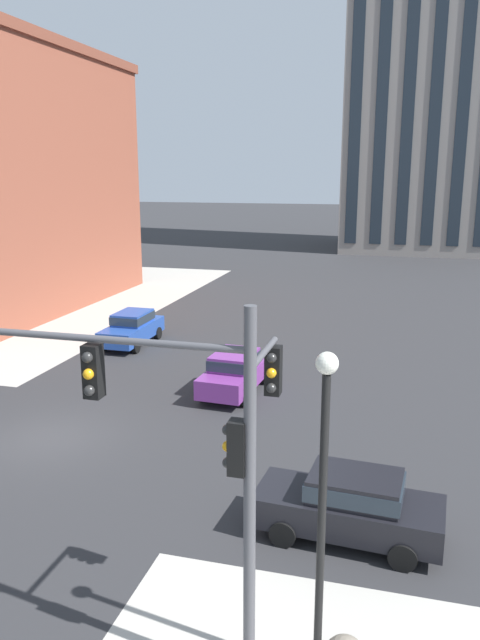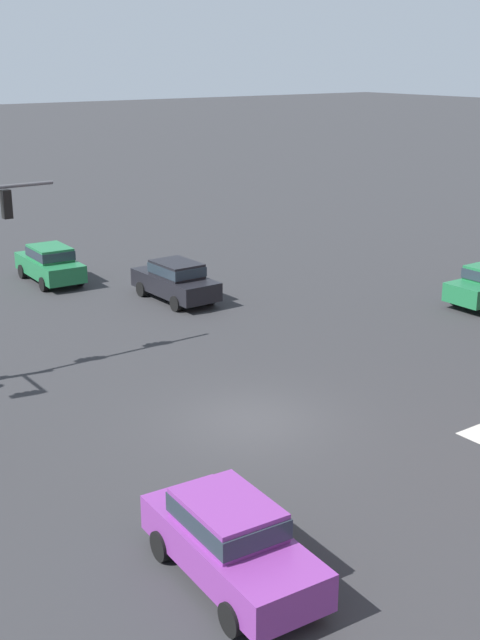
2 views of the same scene
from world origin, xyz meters
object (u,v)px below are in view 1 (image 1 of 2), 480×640
object	(u,v)px
street_lamp_corner_near	(323,486)
car_main_northbound_far	(235,370)
car_cross_westbound	(350,503)
traffic_signal_main	(174,438)
car_main_northbound_near	(132,327)

from	to	relation	value
street_lamp_corner_near	car_main_northbound_far	bearing A→B (deg)	111.25
car_cross_westbound	traffic_signal_main	bearing A→B (deg)	-119.57
traffic_signal_main	street_lamp_corner_near	size ratio (longest dim) A/B	1.19
car_main_northbound_far	car_cross_westbound	distance (m)	10.48
car_main_northbound_far	car_cross_westbound	xyz separation A→B (m)	(5.35, -9.01, 0.00)
car_main_northbound_near	traffic_signal_main	bearing A→B (deg)	-62.96
car_main_northbound_near	car_cross_westbound	xyz separation A→B (m)	(12.32, -14.47, 0.00)
car_main_northbound_far	car_cross_westbound	size ratio (longest dim) A/B	1.00
street_lamp_corner_near	car_main_northbound_far	distance (m)	14.60
street_lamp_corner_near	car_main_northbound_near	bearing A→B (deg)	122.88
car_main_northbound_near	car_cross_westbound	size ratio (longest dim) A/B	0.98
car_main_northbound_far	car_main_northbound_near	bearing A→B (deg)	141.93
car_main_northbound_far	traffic_signal_main	bearing A→B (deg)	-78.56
car_cross_westbound	street_lamp_corner_near	bearing A→B (deg)	-91.98
street_lamp_corner_near	car_main_northbound_near	xyz separation A→B (m)	(-12.17, 18.83, -2.73)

